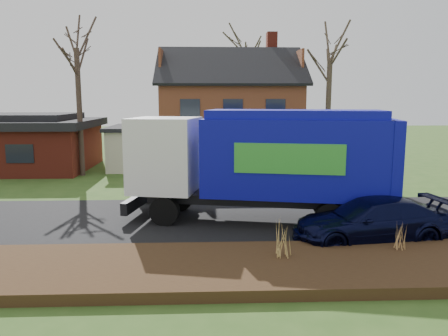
{
  "coord_description": "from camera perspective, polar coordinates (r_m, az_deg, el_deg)",
  "views": [
    {
      "loc": [
        0.33,
        -16.44,
        4.64
      ],
      "look_at": [
        1.13,
        2.5,
        1.65
      ],
      "focal_mm": 35.0,
      "sensor_mm": 36.0,
      "label": 1
    }
  ],
  "objects": [
    {
      "name": "tree_back",
      "position": [
        38.17,
        2.97,
        16.24
      ],
      "size": [
        3.59,
        3.59,
        11.36
      ],
      "color": "#3D3524",
      "rests_on": "ground"
    },
    {
      "name": "tree_front_west",
      "position": [
        28.18,
        -18.85,
        16.86
      ],
      "size": [
        3.56,
        3.56,
        10.6
      ],
      "color": "#3F2F26",
      "rests_on": "ground"
    },
    {
      "name": "main_house",
      "position": [
        30.38,
        -0.23,
        7.83
      ],
      "size": [
        12.95,
        8.95,
        9.26
      ],
      "color": "beige",
      "rests_on": "ground"
    },
    {
      "name": "navy_wagon",
      "position": [
        15.02,
        18.59,
        -6.57
      ],
      "size": [
        5.3,
        2.68,
        1.48
      ],
      "primitive_type": "imported",
      "rotation": [
        0.0,
        0.0,
        -1.45
      ],
      "color": "black",
      "rests_on": "ground"
    },
    {
      "name": "mulch_verge",
      "position": [
        12.02,
        -3.92,
        -13.0
      ],
      "size": [
        80.0,
        3.5,
        0.3
      ],
      "primitive_type": "cube",
      "color": "black",
      "rests_on": "ground"
    },
    {
      "name": "grass_clump_mid",
      "position": [
        12.41,
        7.81,
        -9.17
      ],
      "size": [
        0.35,
        0.29,
        0.99
      ],
      "color": "tan",
      "rests_on": "mulch_verge"
    },
    {
      "name": "silver_sedan",
      "position": [
        20.64,
        -5.31,
        -1.96
      ],
      "size": [
        4.74,
        2.71,
        1.48
      ],
      "primitive_type": "imported",
      "rotation": [
        0.0,
        0.0,
        1.84
      ],
      "color": "#94969B",
      "rests_on": "ground"
    },
    {
      "name": "road",
      "position": [
        17.08,
        -3.46,
        -6.77
      ],
      "size": [
        80.0,
        7.0,
        0.02
      ],
      "primitive_type": "cube",
      "color": "black",
      "rests_on": "ground"
    },
    {
      "name": "grass_clump_east",
      "position": [
        13.87,
        22.0,
        -8.27
      ],
      "size": [
        0.31,
        0.25,
        0.77
      ],
      "color": "tan",
      "rests_on": "mulch_verge"
    },
    {
      "name": "tree_front_east",
      "position": [
        27.31,
        13.76,
        15.88
      ],
      "size": [
        3.56,
        3.56,
        9.89
      ],
      "color": "#453729",
      "rests_on": "ground"
    },
    {
      "name": "ranch_house",
      "position": [
        32.04,
        -25.07,
        3.07
      ],
      "size": [
        9.8,
        8.2,
        3.7
      ],
      "color": "maroon",
      "rests_on": "ground"
    },
    {
      "name": "ground",
      "position": [
        17.08,
        -3.46,
        -6.8
      ],
      "size": [
        120.0,
        120.0,
        0.0
      ],
      "primitive_type": "plane",
      "color": "#2F4F1A",
      "rests_on": "ground"
    },
    {
      "name": "garbage_truck",
      "position": [
        16.43,
        5.43,
        1.28
      ],
      "size": [
        10.25,
        4.59,
        4.25
      ],
      "rotation": [
        0.0,
        0.0,
        -0.2
      ],
      "color": "black",
      "rests_on": "ground"
    }
  ]
}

